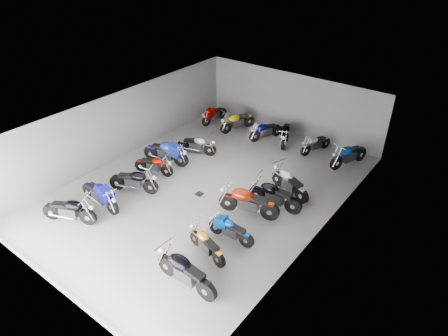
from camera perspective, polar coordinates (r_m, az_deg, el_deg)
The scene contains 24 objects.
ground at distance 16.93m, azimuth -2.44°, elevation -2.97°, with size 14.00×14.00×0.00m, color #9B9893.
wall_back at distance 21.38m, azimuth 9.63°, elevation 9.10°, with size 10.00×0.10×3.20m, color slate.
wall_left at distance 19.35m, azimuth -14.12°, elevation 6.13°, with size 0.10×14.00×3.20m, color slate.
wall_right at distance 13.90m, azimuth 13.57°, elevation -4.51°, with size 0.10×14.00×3.20m, color slate.
ceiling at distance 15.35m, azimuth -2.71°, elevation 7.00°, with size 10.00×14.00×0.04m, color black.
drain_grate at distance 16.62m, azimuth -3.54°, elevation -3.73°, with size 0.32×0.32×0.01m, color black.
motorcycle_left_a at distance 15.91m, azimuth -21.20°, elevation -5.65°, with size 2.04×1.03×0.96m.
motorcycle_left_b at distance 16.34m, azimuth -17.30°, elevation -3.69°, with size 2.27×0.48×1.00m.
motorcycle_left_c at distance 16.90m, azimuth -12.73°, elevation -1.79°, with size 2.02×1.02×0.95m.
motorcycle_left_d at distance 17.96m, azimuth -9.97°, elevation 0.43°, with size 1.84×0.67×0.83m.
motorcycle_left_e at distance 18.66m, azimuth -8.25°, elevation 2.23°, with size 2.31×0.70×1.03m.
motorcycle_left_f at distance 19.34m, azimuth -3.92°, elevation 3.34°, with size 1.93×0.81×0.88m.
motorcycle_right_a at distance 12.54m, azimuth -5.57°, elevation -14.58°, with size 2.35×0.46×1.03m.
motorcycle_right_b at distance 13.55m, azimuth -2.54°, elevation -10.81°, with size 1.86×0.59×0.83m.
motorcycle_right_c at distance 14.11m, azimuth 0.92°, elevation -8.79°, with size 1.85×0.39×0.81m.
motorcycle_right_d at distance 15.19m, azimuth 3.44°, elevation -4.87°, with size 2.35×0.83×1.06m.
motorcycle_right_e at distance 15.71m, azimuth 7.20°, elevation -3.90°, with size 2.25×0.52×0.99m.
motorcycle_right_f at distance 16.58m, azimuth 9.32°, elevation -2.08°, with size 2.08×0.87×0.95m.
motorcycle_back_a at distance 22.57m, azimuth -1.43°, elevation 7.64°, with size 0.41×1.97×0.86m.
motorcycle_back_b at distance 21.63m, azimuth 1.88°, elevation 6.69°, with size 0.82×2.10×0.95m.
motorcycle_back_c at distance 20.82m, azimuth 5.95°, elevation 5.36°, with size 0.90×1.88×0.87m.
motorcycle_back_d at distance 20.52m, azimuth 8.78°, elevation 4.89°, with size 0.97×2.06×0.95m.
motorcycle_back_e at distance 19.95m, azimuth 12.92°, elevation 3.43°, with size 0.71×1.87×0.84m.
motorcycle_back_f at distance 19.18m, azimuth 17.35°, elevation 1.80°, with size 0.92×2.15×0.98m.
Camera 1 is at (9.06, -10.66, 9.54)m, focal length 32.00 mm.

